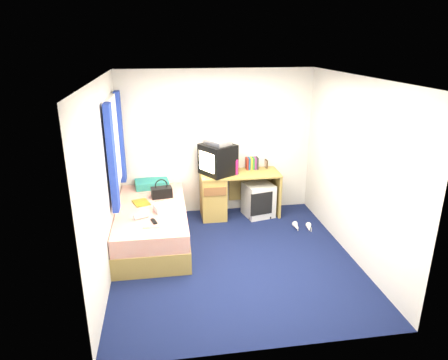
{
  "coord_description": "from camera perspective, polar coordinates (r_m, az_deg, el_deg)",
  "views": [
    {
      "loc": [
        -0.86,
        -4.68,
        2.83
      ],
      "look_at": [
        -0.04,
        0.7,
        0.9
      ],
      "focal_mm": 32.0,
      "sensor_mm": 36.0,
      "label": 1
    }
  ],
  "objects": [
    {
      "name": "window_assembly",
      "position": [
        5.8,
        -15.29,
        4.74
      ],
      "size": [
        0.11,
        1.42,
        1.4
      ],
      "color": "silver",
      "rests_on": "room_shell"
    },
    {
      "name": "colour_swatch_fan",
      "position": [
        5.25,
        -10.32,
        -6.62
      ],
      "size": [
        0.23,
        0.08,
        0.01
      ],
      "primitive_type": "cube",
      "rotation": [
        0.0,
        0.0,
        -0.11
      ],
      "color": "gold",
      "rests_on": "bed"
    },
    {
      "name": "desk",
      "position": [
        6.65,
        -0.09,
        -1.86
      ],
      "size": [
        1.3,
        0.55,
        0.75
      ],
      "color": "#AF9349",
      "rests_on": "ground"
    },
    {
      "name": "vcr",
      "position": [
        6.37,
        -0.89,
        5.41
      ],
      "size": [
        0.44,
        0.47,
        0.07
      ],
      "primitive_type": "cube",
      "rotation": [
        0.0,
        0.0,
        -0.99
      ],
      "color": "silver",
      "rests_on": "crt_tv"
    },
    {
      "name": "towel",
      "position": [
        5.69,
        -8.49,
        -3.91
      ],
      "size": [
        0.33,
        0.3,
        0.09
      ],
      "primitive_type": "cube",
      "rotation": [
        0.0,
        0.0,
        0.32
      ],
      "color": "silver",
      "rests_on": "bed"
    },
    {
      "name": "book_row",
      "position": [
        6.74,
        4.01,
        2.4
      ],
      "size": [
        0.2,
        0.13,
        0.2
      ],
      "color": "maroon",
      "rests_on": "desk"
    },
    {
      "name": "picture_frame",
      "position": [
        6.84,
        6.06,
        2.33
      ],
      "size": [
        0.03,
        0.12,
        0.14
      ],
      "primitive_type": "cube",
      "rotation": [
        0.0,
        0.0,
        0.05
      ],
      "color": "#312010",
      "rests_on": "desk"
    },
    {
      "name": "white_heels",
      "position": [
        6.42,
        11.17,
        -6.65
      ],
      "size": [
        0.31,
        0.3,
        0.09
      ],
      "color": "white",
      "rests_on": "ground"
    },
    {
      "name": "storage_cube",
      "position": [
        6.73,
        4.92,
        -2.83
      ],
      "size": [
        0.53,
        0.53,
        0.56
      ],
      "primitive_type": "cube",
      "rotation": [
        0.0,
        0.0,
        0.23
      ],
      "color": "silver",
      "rests_on": "ground"
    },
    {
      "name": "room_shell",
      "position": [
        4.96,
        1.64,
        3.38
      ],
      "size": [
        3.4,
        3.4,
        3.4
      ],
      "color": "white",
      "rests_on": "ground"
    },
    {
      "name": "aerosol_can",
      "position": [
        6.5,
        0.85,
        1.67
      ],
      "size": [
        0.05,
        0.05,
        0.17
      ],
      "primitive_type": "cylinder",
      "rotation": [
        0.0,
        0.0,
        0.05
      ],
      "color": "silver",
      "rests_on": "desk"
    },
    {
      "name": "water_bottle",
      "position": [
        5.51,
        -11.75,
        -5.07
      ],
      "size": [
        0.21,
        0.15,
        0.07
      ],
      "primitive_type": "cylinder",
      "rotation": [
        0.0,
        1.57,
        0.45
      ],
      "color": "silver",
      "rests_on": "bed"
    },
    {
      "name": "handbag",
      "position": [
        6.16,
        -8.9,
        -1.69
      ],
      "size": [
        0.33,
        0.22,
        0.29
      ],
      "rotation": [
        0.0,
        0.0,
        0.14
      ],
      "color": "black",
      "rests_on": "bed"
    },
    {
      "name": "crt_tv",
      "position": [
        6.45,
        -0.9,
        2.98
      ],
      "size": [
        0.64,
        0.66,
        0.49
      ],
      "rotation": [
        0.0,
        0.0,
        -1.02
      ],
      "color": "black",
      "rests_on": "desk"
    },
    {
      "name": "ground",
      "position": [
        5.54,
        1.49,
        -11.2
      ],
      "size": [
        3.4,
        3.4,
        0.0
      ],
      "primitive_type": "plane",
      "color": "#0C1438",
      "rests_on": "ground"
    },
    {
      "name": "pillow",
      "position": [
        6.62,
        -10.26,
        -0.52
      ],
      "size": [
        0.57,
        0.4,
        0.12
      ],
      "primitive_type": "cube",
      "rotation": [
        0.0,
        0.0,
        0.13
      ],
      "color": "#175898",
      "rests_on": "bed"
    },
    {
      "name": "bed",
      "position": [
        5.97,
        -10.21,
        -6.24
      ],
      "size": [
        1.01,
        2.0,
        0.54
      ],
      "color": "#AF9349",
      "rests_on": "ground"
    },
    {
      "name": "pink_water_bottle",
      "position": [
        6.45,
        1.71,
        1.83
      ],
      "size": [
        0.09,
        0.09,
        0.24
      ],
      "primitive_type": "cylinder",
      "rotation": [
        0.0,
        0.0,
        0.28
      ],
      "color": "#C61B62",
      "rests_on": "desk"
    },
    {
      "name": "magazine",
      "position": [
        6.02,
        -11.75,
        -3.18
      ],
      "size": [
        0.29,
        0.33,
        0.01
      ],
      "primitive_type": "cube",
      "rotation": [
        0.0,
        0.0,
        0.33
      ],
      "color": "yellow",
      "rests_on": "bed"
    },
    {
      "name": "remote_control",
      "position": [
        5.39,
        -9.98,
        -5.84
      ],
      "size": [
        0.09,
        0.17,
        0.02
      ],
      "primitive_type": "cube",
      "rotation": [
        0.0,
        0.0,
        0.29
      ],
      "color": "black",
      "rests_on": "bed"
    }
  ]
}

